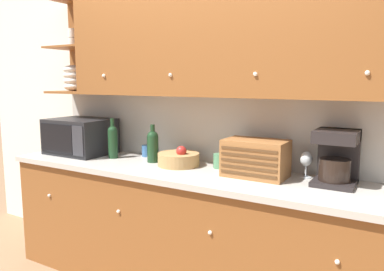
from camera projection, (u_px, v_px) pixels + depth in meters
The scene contains 14 objects.
ground_plane at pixel (205, 271), 3.07m from camera, with size 24.00×24.00×0.00m, color #896647.
wall_back at pixel (208, 113), 2.90m from camera, with size 5.32×0.06×2.60m.
counter_unit at pixel (186, 230), 2.74m from camera, with size 2.94×0.64×0.92m.
backsplash_panel at pixel (206, 129), 2.89m from camera, with size 2.92×0.01×0.52m.
upper_cabinets at pixel (216, 36), 2.58m from camera, with size 2.92×0.35×0.83m.
microwave at pixel (80, 136), 3.24m from camera, with size 0.53×0.42×0.30m.
wine_bottle at pixel (113, 140), 3.04m from camera, with size 0.08×0.08×0.33m.
mug at pixel (147, 151), 3.13m from camera, with size 0.09×0.08×0.09m.
second_wine_bottle at pixel (153, 145), 2.89m from camera, with size 0.09×0.09×0.29m.
fruit_basket at pixel (179, 159), 2.78m from camera, with size 0.31×0.31×0.16m.
mug_blue_second at pixel (220, 161), 2.70m from camera, with size 0.10×0.09×0.11m.
bread_box at pixel (256, 158), 2.45m from camera, with size 0.41×0.26×0.24m.
wine_glass at pixel (306, 160), 2.43m from camera, with size 0.08×0.08×0.17m.
coffee_maker at pixel (336, 157), 2.27m from camera, with size 0.24×0.27×0.34m.
Camera 1 is at (1.37, -2.53, 1.54)m, focal length 35.00 mm.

